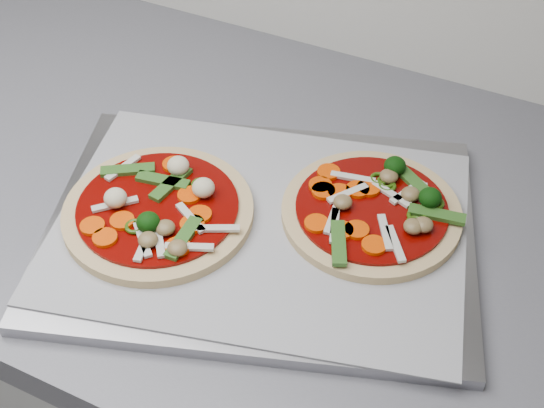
% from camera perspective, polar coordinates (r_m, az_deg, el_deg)
% --- Properties ---
extents(baking_tray, '(0.52, 0.44, 0.01)m').
position_cam_1_polar(baking_tray, '(0.79, -0.87, -1.93)').
color(baking_tray, gray).
rests_on(baking_tray, countertop).
extents(parchment, '(0.48, 0.40, 0.00)m').
position_cam_1_polar(parchment, '(0.78, -0.88, -1.51)').
color(parchment, '#9A9A9F').
rests_on(parchment, baking_tray).
extents(pizza_left, '(0.21, 0.21, 0.03)m').
position_cam_1_polar(pizza_left, '(0.79, -8.53, -0.44)').
color(pizza_left, tan).
rests_on(pizza_left, parchment).
extents(pizza_right, '(0.20, 0.20, 0.03)m').
position_cam_1_polar(pizza_right, '(0.79, 7.70, -0.40)').
color(pizza_right, tan).
rests_on(pizza_right, parchment).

